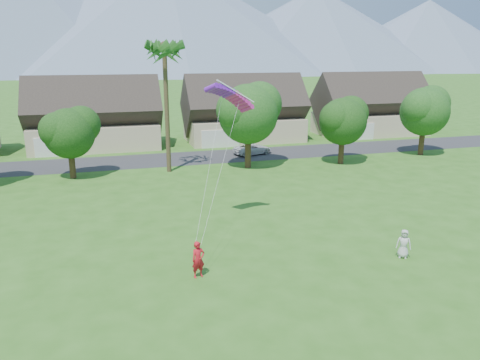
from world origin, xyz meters
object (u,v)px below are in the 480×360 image
object	(u,v)px
kite_flyer	(198,260)
parked_car	(253,149)
watcher	(404,244)
parafoil_kite	(230,94)

from	to	relation	value
kite_flyer	parked_car	size ratio (longest dim) A/B	0.42
kite_flyer	watcher	world-z (taller)	kite_flyer
watcher	kite_flyer	bearing A→B (deg)	-150.29
kite_flyer	watcher	xyz separation A→B (m)	(11.72, -0.84, -0.14)
kite_flyer	parked_car	bearing A→B (deg)	53.66
parked_car	parafoil_kite	distance (m)	24.28
kite_flyer	parked_car	world-z (taller)	kite_flyer
watcher	parked_car	size ratio (longest dim) A/B	0.37
watcher	parked_car	xyz separation A→B (m)	(0.25, 29.41, -0.20)
kite_flyer	parafoil_kite	size ratio (longest dim) A/B	0.53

